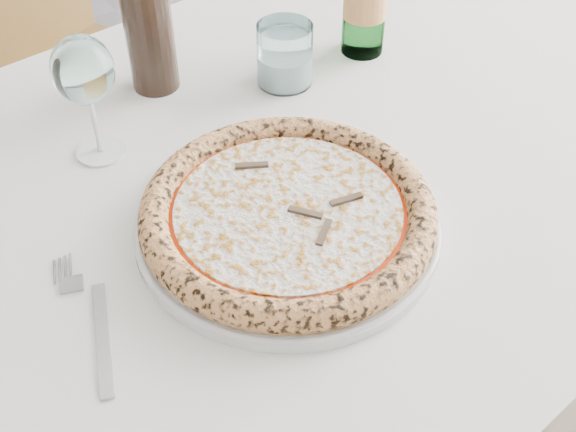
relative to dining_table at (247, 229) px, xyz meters
name	(u,v)px	position (x,y,z in m)	size (l,w,h in m)	color
dining_table	(247,229)	(0.00, 0.00, 0.00)	(1.61, 1.07, 0.76)	brown
chair_far	(44,53)	(-0.02, 0.82, -0.14)	(0.61, 0.61, 0.93)	brown
plate	(288,223)	(0.00, -0.10, 0.09)	(0.35, 0.35, 0.02)	silver
pizza	(288,212)	(0.00, -0.10, 0.11)	(0.34, 0.34, 0.04)	#DDB96A
fork	(93,321)	(-0.24, -0.10, 0.09)	(0.06, 0.20, 0.00)	#9B9B9B
wine_glass	(83,73)	(-0.13, 0.15, 0.20)	(0.08, 0.08, 0.17)	white
tumbler	(285,58)	(0.17, 0.16, 0.12)	(0.08, 0.08, 0.09)	white
wine_bottle	(146,11)	(0.00, 0.25, 0.20)	(0.07, 0.07, 0.28)	black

